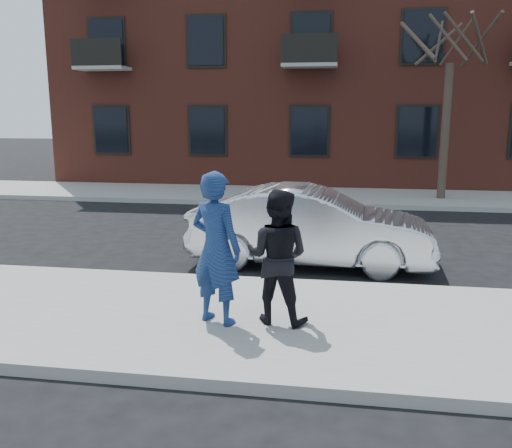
% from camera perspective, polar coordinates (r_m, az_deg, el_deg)
% --- Properties ---
extents(ground, '(100.00, 100.00, 0.00)m').
position_cam_1_polar(ground, '(7.70, -1.53, -10.16)').
color(ground, black).
rests_on(ground, ground).
extents(near_sidewalk, '(50.00, 3.50, 0.15)m').
position_cam_1_polar(near_sidewalk, '(7.44, -1.90, -10.33)').
color(near_sidewalk, gray).
rests_on(near_sidewalk, ground).
extents(near_curb, '(50.00, 0.10, 0.15)m').
position_cam_1_polar(near_curb, '(9.11, 0.26, -6.15)').
color(near_curb, '#999691').
rests_on(near_curb, ground).
extents(far_sidewalk, '(50.00, 3.50, 0.15)m').
position_cam_1_polar(far_sidewalk, '(18.53, 4.86, 2.97)').
color(far_sidewalk, gray).
rests_on(far_sidewalk, ground).
extents(far_curb, '(50.00, 0.10, 0.15)m').
position_cam_1_polar(far_curb, '(16.76, 4.40, 2.05)').
color(far_curb, '#999691').
rests_on(far_curb, ground).
extents(apartment_building, '(24.30, 10.30, 12.30)m').
position_cam_1_polar(apartment_building, '(25.25, 11.12, 18.95)').
color(apartment_building, maroon).
rests_on(apartment_building, ground).
extents(street_tree, '(3.60, 3.60, 6.80)m').
position_cam_1_polar(street_tree, '(18.49, 20.01, 19.27)').
color(street_tree, '#33261E').
rests_on(street_tree, far_sidewalk).
extents(silver_sedan, '(4.61, 1.81, 1.49)m').
position_cam_1_polar(silver_sedan, '(10.26, 5.79, -0.29)').
color(silver_sedan, silver).
rests_on(silver_sedan, ground).
extents(man_hoodie, '(0.86, 0.73, 2.00)m').
position_cam_1_polar(man_hoodie, '(6.98, -4.23, -2.55)').
color(man_hoodie, navy).
rests_on(man_hoodie, near_sidewalk).
extents(man_peacoat, '(0.96, 0.81, 1.76)m').
position_cam_1_polar(man_peacoat, '(7.02, 2.25, -3.45)').
color(man_peacoat, black).
rests_on(man_peacoat, near_sidewalk).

